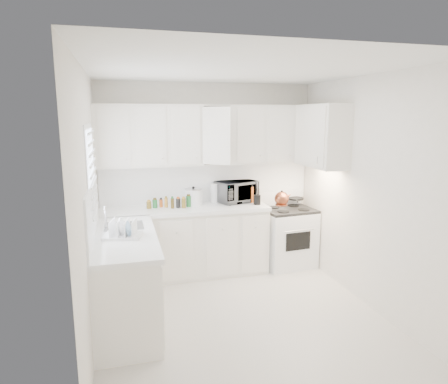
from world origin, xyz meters
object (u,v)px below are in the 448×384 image
object	(u,v)px
tea_kettle	(282,198)
microwave	(236,189)
utensil_crock	(257,193)
dish_rack	(122,227)
rice_cooker	(193,196)
stove	(288,229)

from	to	relation	value
tea_kettle	microwave	distance (m)	0.65
tea_kettle	utensil_crock	xyz separation A→B (m)	(-0.32, 0.11, 0.06)
microwave	dish_rack	size ratio (longest dim) A/B	1.47
tea_kettle	dish_rack	distance (m)	2.33
microwave	rice_cooker	xyz separation A→B (m)	(-0.62, -0.03, -0.06)
tea_kettle	utensil_crock	world-z (taller)	utensil_crock
microwave	rice_cooker	size ratio (longest dim) A/B	2.12
tea_kettle	rice_cooker	world-z (taller)	rice_cooker
microwave	utensil_crock	bearing A→B (deg)	-66.50
stove	microwave	xyz separation A→B (m)	(-0.72, 0.20, 0.59)
dish_rack	rice_cooker	bearing A→B (deg)	65.55
microwave	dish_rack	bearing A→B (deg)	-160.08
stove	dish_rack	world-z (taller)	dish_rack
stove	tea_kettle	size ratio (longest dim) A/B	4.46
stove	dish_rack	distance (m)	2.61
stove	microwave	distance (m)	0.96
tea_kettle	microwave	world-z (taller)	microwave
stove	microwave	size ratio (longest dim) A/B	2.00
microwave	dish_rack	world-z (taller)	microwave
microwave	stove	bearing A→B (deg)	-34.71
tea_kettle	rice_cooker	xyz separation A→B (m)	(-1.17, 0.32, 0.03)
tea_kettle	stove	bearing A→B (deg)	51.43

